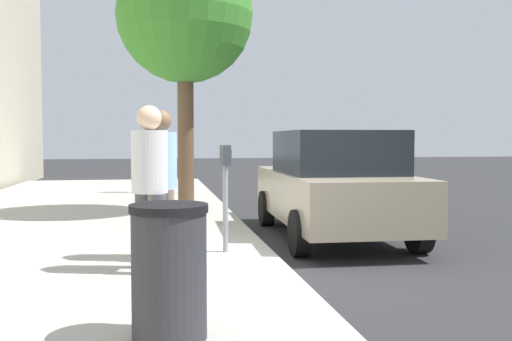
% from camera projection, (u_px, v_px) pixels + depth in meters
% --- Properties ---
extents(ground_plane, '(80.00, 80.00, 0.00)m').
position_uv_depth(ground_plane, '(275.00, 264.00, 7.52)').
color(ground_plane, '#2B2B2D').
rests_on(ground_plane, ground).
extents(sidewalk_slab, '(28.00, 6.00, 0.15)m').
position_uv_depth(sidewalk_slab, '(35.00, 267.00, 7.00)').
color(sidewalk_slab, '#A8A59E').
rests_on(sidewalk_slab, ground_plane).
extents(parking_meter, '(0.36, 0.12, 1.41)m').
position_uv_depth(parking_meter, '(225.00, 175.00, 7.50)').
color(parking_meter, gray).
rests_on(parking_meter, sidewalk_slab).
extents(pedestrian_at_meter, '(0.52, 0.40, 1.85)m').
position_uv_depth(pedestrian_at_meter, '(161.00, 170.00, 7.07)').
color(pedestrian_at_meter, '#726656').
rests_on(pedestrian_at_meter, sidewalk_slab).
extents(pedestrian_bystander, '(0.51, 0.41, 1.87)m').
position_uv_depth(pedestrian_bystander, '(150.00, 172.00, 6.42)').
color(pedestrian_bystander, '#47474C').
rests_on(pedestrian_bystander, sidewalk_slab).
extents(parked_sedan_near, '(4.45, 2.07, 1.77)m').
position_uv_depth(parked_sedan_near, '(333.00, 184.00, 9.41)').
color(parked_sedan_near, gray).
rests_on(parked_sedan_near, ground_plane).
extents(street_tree, '(2.69, 2.69, 5.28)m').
position_uv_depth(street_tree, '(185.00, 17.00, 11.27)').
color(street_tree, brown).
rests_on(street_tree, sidewalk_slab).
extents(traffic_signal, '(0.24, 0.44, 3.60)m').
position_uv_depth(traffic_signal, '(184.00, 104.00, 15.59)').
color(traffic_signal, black).
rests_on(traffic_signal, sidewalk_slab).
extents(trash_bin, '(0.59, 0.59, 1.01)m').
position_uv_depth(trash_bin, '(169.00, 271.00, 4.27)').
color(trash_bin, '#2D2D33').
rests_on(trash_bin, sidewalk_slab).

